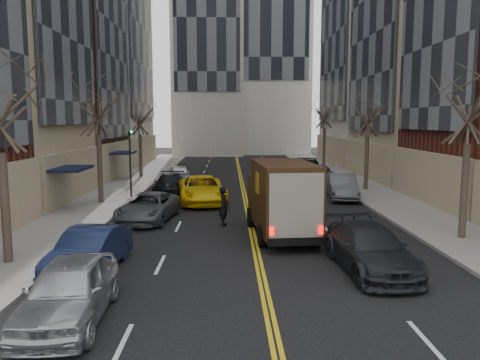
# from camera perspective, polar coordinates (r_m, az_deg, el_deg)

# --- Properties ---
(sidewalk_left) EXTENTS (4.00, 66.00, 0.15)m
(sidewalk_left) POSITION_cam_1_polar(r_m,az_deg,el_deg) (36.33, -13.99, -0.83)
(sidewalk_left) COLOR slate
(sidewalk_left) RESTS_ON ground
(sidewalk_right) EXTENTS (4.00, 66.00, 0.15)m
(sidewalk_right) POSITION_cam_1_polar(r_m,az_deg,el_deg) (36.85, 14.48, -0.73)
(sidewalk_right) COLOR slate
(sidewalk_right) RESTS_ON ground
(streetwall_right) EXTENTS (12.26, 49.00, 34.00)m
(streetwall_right) POSITION_cam_1_polar(r_m,az_deg,el_deg) (45.03, 22.84, 19.60)
(streetwall_right) COLOR #4C301E
(streetwall_right) RESTS_ON ground
(tree_lf_mid) EXTENTS (3.20, 3.20, 8.91)m
(tree_lf_mid) POSITION_cam_1_polar(r_m,az_deg,el_deg) (29.18, -17.03, 9.98)
(tree_lf_mid) COLOR #382D23
(tree_lf_mid) RESTS_ON sidewalk_left
(tree_lf_far) EXTENTS (3.20, 3.20, 8.12)m
(tree_lf_far) POSITION_cam_1_polar(r_m,az_deg,el_deg) (41.83, -12.18, 8.43)
(tree_lf_far) COLOR #382D23
(tree_lf_far) RESTS_ON sidewalk_left
(tree_rt_near) EXTENTS (3.20, 3.20, 8.71)m
(tree_rt_near) POSITION_cam_1_polar(r_m,az_deg,el_deg) (21.53, 26.32, 10.23)
(tree_rt_near) COLOR #382D23
(tree_rt_near) RESTS_ON sidewalk_right
(tree_rt_mid) EXTENTS (3.20, 3.20, 8.32)m
(tree_rt_mid) POSITION_cam_1_polar(r_m,az_deg,el_deg) (34.55, 15.39, 8.85)
(tree_rt_mid) COLOR #382D23
(tree_rt_mid) RESTS_ON sidewalk_right
(tree_rt_far) EXTENTS (3.20, 3.20, 9.11)m
(tree_rt_far) POSITION_cam_1_polar(r_m,az_deg,el_deg) (49.12, 10.33, 9.12)
(tree_rt_far) COLOR #382D23
(tree_rt_far) RESTS_ON sidewalk_right
(traffic_signal) EXTENTS (0.29, 0.26, 4.70)m
(traffic_signal) POSITION_cam_1_polar(r_m,az_deg,el_deg) (30.83, -13.25, 2.91)
(traffic_signal) COLOR black
(traffic_signal) RESTS_ON sidewalk_left
(ups_truck) EXTENTS (2.85, 6.20, 3.31)m
(ups_truck) POSITION_cam_1_polar(r_m,az_deg,el_deg) (20.46, 5.11, -2.31)
(ups_truck) COLOR black
(ups_truck) RESTS_ON ground
(observer_sedan) EXTENTS (2.44, 5.35, 1.52)m
(observer_sedan) POSITION_cam_1_polar(r_m,az_deg,el_deg) (16.58, 15.55, -8.05)
(observer_sedan) COLOR black
(observer_sedan) RESTS_ON ground
(taxi) EXTENTS (3.48, 6.25, 1.65)m
(taxi) POSITION_cam_1_polar(r_m,az_deg,el_deg) (28.91, -4.65, -1.17)
(taxi) COLOR yellow
(taxi) RESTS_ON ground
(pedestrian) EXTENTS (0.48, 0.71, 1.90)m
(pedestrian) POSITION_cam_1_polar(r_m,az_deg,el_deg) (22.61, -1.97, -3.22)
(pedestrian) COLOR black
(pedestrian) RESTS_ON ground
(parked_lf_a) EXTENTS (2.06, 4.74, 1.59)m
(parked_lf_a) POSITION_cam_1_polar(r_m,az_deg,el_deg) (12.88, -20.09, -12.55)
(parked_lf_a) COLOR #B3B7BB
(parked_lf_a) RESTS_ON ground
(parked_lf_b) EXTENTS (2.03, 4.62, 1.48)m
(parked_lf_b) POSITION_cam_1_polar(r_m,az_deg,el_deg) (16.61, -17.86, -8.19)
(parked_lf_b) COLOR #111936
(parked_lf_b) RESTS_ON ground
(parked_lf_c) EXTENTS (2.96, 5.31, 1.41)m
(parked_lf_c) POSITION_cam_1_polar(r_m,az_deg,el_deg) (24.15, -11.12, -3.27)
(parked_lf_c) COLOR #4B4E53
(parked_lf_c) RESTS_ON ground
(parked_lf_d) EXTENTS (2.20, 5.01, 1.43)m
(parked_lf_d) POSITION_cam_1_polar(r_m,az_deg,el_deg) (32.39, -8.53, -0.52)
(parked_lf_d) COLOR black
(parked_lf_d) RESTS_ON ground
(parked_lf_e) EXTENTS (2.29, 4.49, 1.46)m
(parked_lf_e) POSITION_cam_1_polar(r_m,az_deg,el_deg) (38.30, -7.43, 0.72)
(parked_lf_e) COLOR #B5B6BE
(parked_lf_e) RESTS_ON ground
(parked_rt_a) EXTENTS (2.30, 5.03, 1.60)m
(parked_rt_a) POSITION_cam_1_polar(r_m,az_deg,el_deg) (31.02, 12.36, -0.79)
(parked_rt_a) COLOR #4E5155
(parked_rt_a) RESTS_ON ground
(parked_rt_b) EXTENTS (2.75, 5.53, 1.51)m
(parked_rt_b) POSITION_cam_1_polar(r_m,az_deg,el_deg) (38.10, 9.62, 0.68)
(parked_rt_b) COLOR #A6A9AE
(parked_rt_b) RESTS_ON ground
(parked_rt_c) EXTENTS (2.46, 5.44, 1.55)m
(parked_rt_c) POSITION_cam_1_polar(r_m,az_deg,el_deg) (43.11, 8.46, 1.49)
(parked_rt_c) COLOR black
(parked_rt_c) RESTS_ON ground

